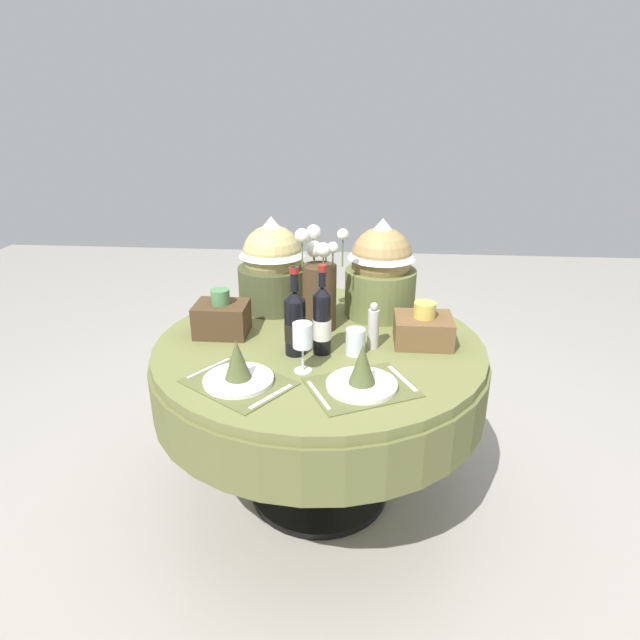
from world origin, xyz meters
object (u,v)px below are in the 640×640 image
at_px(flower_vase, 319,288).
at_px(woven_basket_side_right, 423,328).
at_px(place_setting_left, 238,371).
at_px(gift_tub_back_right, 381,265).
at_px(dining_table, 319,374).
at_px(wine_bottle_centre, 295,322).
at_px(pepper_mill, 373,327).
at_px(woven_basket_side_left, 222,317).
at_px(wine_bottle_left, 322,320).
at_px(gift_tub_back_left, 273,261).
at_px(tumbler_mid, 355,342).
at_px(place_setting_right, 362,375).
at_px(wine_glass_left, 303,337).

bearing_deg(flower_vase, woven_basket_side_right, -15.91).
relative_size(place_setting_left, gift_tub_back_right, 1.00).
height_order(dining_table, wine_bottle_centre, wine_bottle_centre).
height_order(pepper_mill, woven_basket_side_left, woven_basket_side_left).
relative_size(wine_bottle_centre, woven_basket_side_left, 1.63).
bearing_deg(wine_bottle_centre, woven_basket_side_right, 15.35).
height_order(dining_table, wine_bottle_left, wine_bottle_left).
distance_m(wine_bottle_left, gift_tub_back_left, 0.53).
bearing_deg(woven_basket_side_left, pepper_mill, -7.48).
distance_m(tumbler_mid, gift_tub_back_left, 0.62).
xyz_separation_m(place_setting_left, wine_bottle_left, (0.26, 0.26, 0.09)).
height_order(place_setting_left, place_setting_right, same).
height_order(pepper_mill, gift_tub_back_right, gift_tub_back_right).
height_order(tumbler_mid, gift_tub_back_right, gift_tub_back_right).
bearing_deg(gift_tub_back_left, tumbler_mid, -50.05).
relative_size(place_setting_right, wine_bottle_left, 1.21).
bearing_deg(place_setting_right, wine_bottle_centre, 136.23).
bearing_deg(tumbler_mid, dining_table, 146.26).
bearing_deg(wine_bottle_left, gift_tub_back_left, 119.43).
distance_m(place_setting_left, woven_basket_side_right, 0.75).
xyz_separation_m(pepper_mill, gift_tub_back_right, (0.03, 0.36, 0.14)).
bearing_deg(place_setting_left, pepper_mill, 34.93).
height_order(wine_bottle_left, gift_tub_back_left, gift_tub_back_left).
height_order(wine_glass_left, tumbler_mid, wine_glass_left).
bearing_deg(pepper_mill, place_setting_right, -96.86).
xyz_separation_m(place_setting_right, wine_bottle_left, (-0.15, 0.26, 0.09)).
distance_m(place_setting_left, wine_bottle_centre, 0.31).
bearing_deg(flower_vase, dining_table, -85.11).
height_order(wine_bottle_left, wine_glass_left, wine_bottle_left).
distance_m(dining_table, wine_bottle_left, 0.29).
bearing_deg(place_setting_right, wine_bottle_left, 120.78).
distance_m(flower_vase, pepper_mill, 0.30).
relative_size(place_setting_left, wine_bottle_left, 1.23).
relative_size(pepper_mill, woven_basket_side_right, 0.84).
distance_m(flower_vase, gift_tub_back_left, 0.32).
bearing_deg(pepper_mill, flower_vase, 141.52).
relative_size(dining_table, woven_basket_side_right, 5.96).
bearing_deg(tumbler_mid, wine_bottle_centre, -176.01).
bearing_deg(wine_bottle_centre, dining_table, 54.16).
bearing_deg(wine_glass_left, gift_tub_back_right, 64.03).
bearing_deg(pepper_mill, dining_table, 170.41).
relative_size(tumbler_mid, gift_tub_back_left, 0.24).
relative_size(dining_table, tumbler_mid, 13.21).
bearing_deg(gift_tub_back_left, woven_basket_side_left, -116.81).
relative_size(place_setting_right, gift_tub_back_right, 0.98).
bearing_deg(place_setting_right, woven_basket_side_left, 145.18).
xyz_separation_m(place_setting_right, pepper_mill, (0.04, 0.32, 0.04)).
distance_m(wine_glass_left, gift_tub_back_left, 0.65).
bearing_deg(dining_table, gift_tub_back_right, 53.14).
height_order(wine_bottle_centre, wine_glass_left, wine_bottle_centre).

